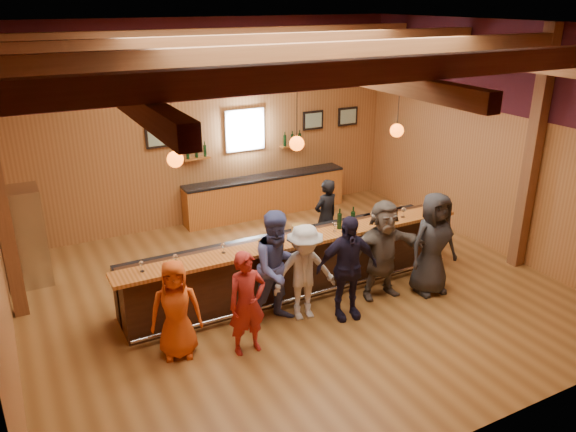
{
  "coord_description": "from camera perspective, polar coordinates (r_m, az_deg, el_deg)",
  "views": [
    {
      "loc": [
        -4.2,
        -7.69,
        4.9
      ],
      "look_at": [
        0.0,
        0.3,
        1.35
      ],
      "focal_mm": 35.0,
      "sensor_mm": 36.0,
      "label": 1
    }
  ],
  "objects": [
    {
      "name": "room",
      "position": [
        8.97,
        0.73,
        10.63
      ],
      "size": [
        9.04,
        9.0,
        4.52
      ],
      "color": "brown",
      "rests_on": "ground"
    },
    {
      "name": "bar_counter",
      "position": [
        9.92,
        0.49,
        -4.72
      ],
      "size": [
        6.3,
        1.07,
        1.11
      ],
      "color": "black",
      "rests_on": "ground"
    },
    {
      "name": "back_bar_cabinet",
      "position": [
        13.38,
        -2.27,
        2.13
      ],
      "size": [
        4.0,
        0.52,
        0.95
      ],
      "color": "#9A501C",
      "rests_on": "ground"
    },
    {
      "name": "window",
      "position": [
        12.98,
        -4.42,
        8.72
      ],
      "size": [
        0.95,
        0.09,
        0.95
      ],
      "color": "silver",
      "rests_on": "room"
    },
    {
      "name": "framed_pictures",
      "position": [
        13.32,
        -0.95,
        9.32
      ],
      "size": [
        5.35,
        0.05,
        0.45
      ],
      "color": "black",
      "rests_on": "room"
    },
    {
      "name": "wine_shelves",
      "position": [
        13.03,
        -4.25,
        6.82
      ],
      "size": [
        3.0,
        0.18,
        0.3
      ],
      "color": "#9A501C",
      "rests_on": "room"
    },
    {
      "name": "pendant_lights",
      "position": [
        9.03,
        0.89,
        7.42
      ],
      "size": [
        4.24,
        0.24,
        1.37
      ],
      "color": "black",
      "rests_on": "room"
    },
    {
      "name": "stainless_fridge",
      "position": [
        11.04,
        -25.21,
        -1.93
      ],
      "size": [
        0.7,
        0.7,
        1.8
      ],
      "primitive_type": "cube",
      "color": "silver",
      "rests_on": "ground"
    },
    {
      "name": "customer_orange",
      "position": [
        8.23,
        -11.31,
        -9.3
      ],
      "size": [
        0.83,
        0.66,
        1.5
      ],
      "primitive_type": "imported",
      "rotation": [
        0.0,
        0.0,
        -0.28
      ],
      "color": "#CA4A13",
      "rests_on": "ground"
    },
    {
      "name": "customer_redvest",
      "position": [
        8.15,
        -4.18,
        -8.82
      ],
      "size": [
        0.59,
        0.39,
        1.59
      ],
      "primitive_type": "imported",
      "rotation": [
        0.0,
        0.0,
        0.02
      ],
      "color": "maroon",
      "rests_on": "ground"
    },
    {
      "name": "customer_denim",
      "position": [
        8.78,
        -0.98,
        -5.32
      ],
      "size": [
        0.95,
        0.76,
        1.89
      ],
      "primitive_type": "imported",
      "rotation": [
        0.0,
        0.0,
        0.05
      ],
      "color": "#454E8A",
      "rests_on": "ground"
    },
    {
      "name": "customer_white",
      "position": [
        8.95,
        1.68,
        -5.76
      ],
      "size": [
        1.12,
        0.74,
        1.62
      ],
      "primitive_type": "imported",
      "rotation": [
        0.0,
        0.0,
        -0.14
      ],
      "color": "beige",
      "rests_on": "ground"
    },
    {
      "name": "customer_navy",
      "position": [
        8.99,
        6.01,
        -5.25
      ],
      "size": [
        1.09,
        0.61,
        1.76
      ],
      "primitive_type": "imported",
      "rotation": [
        0.0,
        0.0,
        -0.18
      ],
      "color": "black",
      "rests_on": "ground"
    },
    {
      "name": "customer_brown",
      "position": [
        9.69,
        9.61,
        -3.38
      ],
      "size": [
        1.68,
        0.7,
        1.76
      ],
      "primitive_type": "imported",
      "rotation": [
        0.0,
        0.0,
        -0.12
      ],
      "color": "#584F46",
      "rests_on": "ground"
    },
    {
      "name": "customer_dark",
      "position": [
        9.99,
        14.53,
        -2.75
      ],
      "size": [
        0.94,
        0.65,
        1.84
      ],
      "primitive_type": "imported",
      "rotation": [
        0.0,
        0.0,
        -0.07
      ],
      "color": "#262628",
      "rests_on": "ground"
    },
    {
      "name": "bartender",
      "position": [
        11.2,
        3.85,
        -0.13
      ],
      "size": [
        0.64,
        0.48,
        1.58
      ],
      "primitive_type": "imported",
      "rotation": [
        0.0,
        0.0,
        3.34
      ],
      "color": "black",
      "rests_on": "ground"
    },
    {
      "name": "ice_bucket",
      "position": [
        9.38,
        1.01,
        -1.58
      ],
      "size": [
        0.21,
        0.21,
        0.23
      ],
      "primitive_type": "cylinder",
      "color": "brown",
      "rests_on": "bar_counter"
    },
    {
      "name": "bottle_a",
      "position": [
        9.79,
        5.25,
        -0.49
      ],
      "size": [
        0.08,
        0.08,
        0.37
      ],
      "color": "black",
      "rests_on": "bar_counter"
    },
    {
      "name": "bottle_b",
      "position": [
        9.92,
        6.61,
        -0.27
      ],
      "size": [
        0.08,
        0.08,
        0.36
      ],
      "color": "black",
      "rests_on": "bar_counter"
    },
    {
      "name": "glass_a",
      "position": [
        8.53,
        -14.66,
        -4.74
      ],
      "size": [
        0.08,
        0.08,
        0.17
      ],
      "color": "silver",
      "rests_on": "bar_counter"
    },
    {
      "name": "glass_b",
      "position": [
        8.62,
        -11.37,
        -4.13
      ],
      "size": [
        0.08,
        0.08,
        0.18
      ],
      "color": "silver",
      "rests_on": "bar_counter"
    },
    {
      "name": "glass_c",
      "position": [
        8.9,
        -6.6,
        -3.03
      ],
      "size": [
        0.08,
        0.08,
        0.17
      ],
      "color": "silver",
      "rests_on": "bar_counter"
    },
    {
      "name": "glass_d",
      "position": [
        8.95,
        -2.78,
        -2.61
      ],
      "size": [
        0.09,
        0.09,
        0.2
      ],
      "color": "silver",
      "rests_on": "bar_counter"
    },
    {
      "name": "glass_e",
      "position": [
        9.19,
        -0.76,
        -1.96
      ],
      "size": [
        0.09,
        0.09,
        0.19
      ],
      "color": "silver",
      "rests_on": "bar_counter"
    },
    {
      "name": "glass_f",
      "position": [
        9.67,
        4.78,
        -0.91
      ],
      "size": [
        0.08,
        0.08,
        0.17
      ],
      "color": "silver",
      "rests_on": "bar_counter"
    },
    {
      "name": "glass_g",
      "position": [
        10.15,
        8.57,
        0.13
      ],
      "size": [
        0.09,
        0.09,
        0.2
      ],
      "color": "silver",
      "rests_on": "bar_counter"
    },
    {
      "name": "glass_h",
      "position": [
        10.47,
        11.64,
        0.58
      ],
      "size": [
        0.09,
        0.09,
        0.19
      ],
      "color": "silver",
      "rests_on": "bar_counter"
    }
  ]
}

